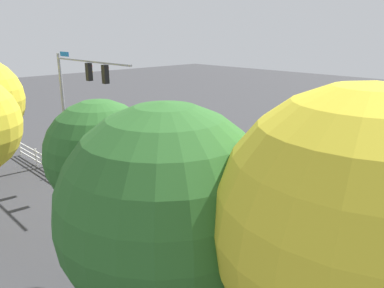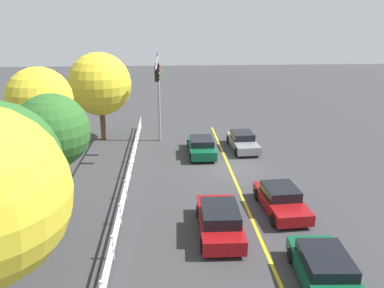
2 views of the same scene
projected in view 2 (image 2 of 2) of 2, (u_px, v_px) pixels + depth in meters
The scene contains 12 objects.
ground_plane at pixel (229, 167), 26.32m from camera, with size 120.00×120.00×0.00m, color #38383A.
lane_center_stripe at pixel (240, 191), 22.53m from camera, with size 28.00×0.16×0.01m, color gold.
signal_assembly at pixel (158, 84), 28.10m from camera, with size 8.01×0.38×7.40m.
car_0 at pixel (201, 146), 28.51m from camera, with size 4.50×1.98×1.35m.
car_1 at pixel (219, 220), 17.92m from camera, with size 4.67×2.12×1.47m.
car_2 at pixel (281, 200), 20.11m from camera, with size 4.40×2.17×1.33m.
car_3 at pixel (243, 141), 29.69m from camera, with size 4.50×2.02×1.34m.
car_4 at pixel (326, 272), 14.37m from camera, with size 4.70×2.25×1.30m.
white_rail_fence at pixel (128, 179), 22.85m from camera, with size 26.10×0.10×1.15m.
tree_0 at pixel (52, 132), 17.87m from camera, with size 3.57×3.57×6.55m.
tree_3 at pixel (100, 84), 30.73m from camera, with size 5.12×5.12×7.32m.
tree_4 at pixel (40, 100), 23.17m from camera, with size 4.04×4.04×7.11m.
Camera 2 is at (-24.23, 4.28, 9.84)m, focal length 35.22 mm.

